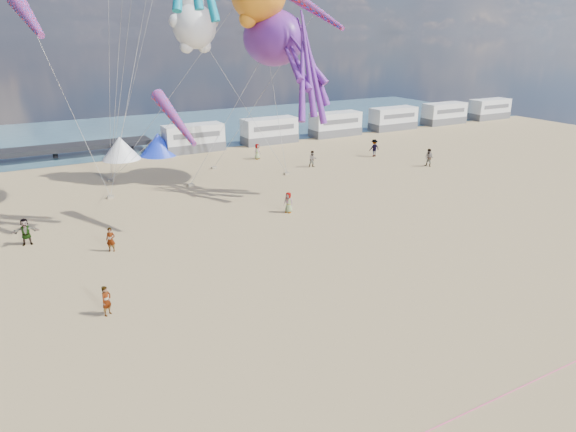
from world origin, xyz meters
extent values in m
plane|color=tan|center=(0.00, 0.00, 0.00)|extent=(120.00, 120.00, 0.00)
plane|color=#3C6373|center=(0.00, 55.00, 0.02)|extent=(120.00, 120.00, 0.00)
cube|color=silver|center=(6.00, 40.00, 1.50)|extent=(6.60, 2.50, 3.00)
cube|color=silver|center=(15.50, 40.00, 1.50)|extent=(6.60, 2.50, 3.00)
cube|color=silver|center=(25.00, 40.00, 1.50)|extent=(6.60, 2.50, 3.00)
cube|color=silver|center=(34.50, 40.00, 1.50)|extent=(6.60, 2.50, 3.00)
cube|color=silver|center=(44.00, 40.00, 1.50)|extent=(6.60, 2.50, 3.00)
cube|color=silver|center=(53.50, 40.00, 1.50)|extent=(6.60, 2.50, 3.00)
cone|color=white|center=(-2.00, 40.00, 1.20)|extent=(4.00, 4.00, 2.40)
cone|color=#1933CC|center=(2.00, 40.00, 1.20)|extent=(4.00, 4.00, 2.40)
cylinder|color=#F2338C|center=(0.00, -5.00, 0.02)|extent=(34.00, 0.03, 0.03)
imported|color=tan|center=(-9.39, 7.99, 0.74)|extent=(0.65, 0.61, 1.49)
imported|color=#7F6659|center=(5.18, 16.69, 0.77)|extent=(0.61, 0.67, 1.55)
imported|color=#7F6659|center=(24.10, 22.04, 0.89)|extent=(0.85, 1.02, 1.77)
imported|color=#7F6659|center=(22.07, 28.19, 0.93)|extent=(0.95, 0.77, 1.86)
imported|color=#7F6659|center=(-12.16, 19.26, 0.86)|extent=(1.04, 0.51, 1.72)
imported|color=#7F6659|center=(-7.73, 15.62, 0.76)|extent=(1.45, 1.09, 1.52)
imported|color=#7F6659|center=(10.56, 33.15, 0.81)|extent=(0.69, 0.58, 1.63)
imported|color=#7F6659|center=(13.84, 27.37, 0.83)|extent=(0.92, 0.72, 1.65)
cube|color=gray|center=(-5.69, 26.64, 0.11)|extent=(0.50, 0.35, 0.22)
cube|color=gray|center=(1.11, 26.84, 0.11)|extent=(0.50, 0.35, 0.22)
cube|color=gray|center=(10.23, 26.13, 0.11)|extent=(0.50, 0.35, 0.22)
cube|color=gray|center=(5.08, 31.52, 0.11)|extent=(0.50, 0.35, 0.22)
cube|color=gray|center=(-4.70, 31.71, 0.11)|extent=(0.50, 0.35, 0.22)
camera|label=1|loc=(-12.24, -14.73, 12.57)|focal=32.00mm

